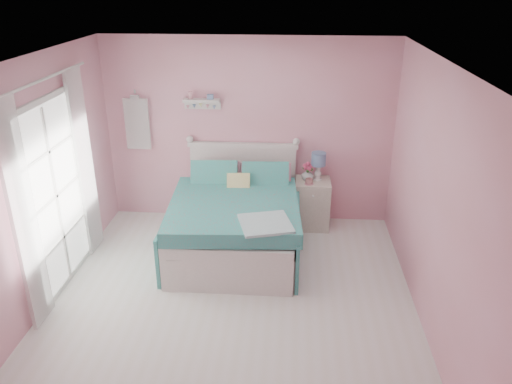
# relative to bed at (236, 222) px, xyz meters

# --- Properties ---
(floor) EXTENTS (4.50, 4.50, 0.00)m
(floor) POSITION_rel_bed_xyz_m (0.08, -1.25, -0.40)
(floor) COLOR silver
(floor) RESTS_ON ground
(room_shell) EXTENTS (4.50, 4.50, 4.50)m
(room_shell) POSITION_rel_bed_xyz_m (0.08, -1.25, 1.19)
(room_shell) COLOR #D28590
(room_shell) RESTS_ON floor
(bed) EXTENTS (1.67, 2.04, 1.15)m
(bed) POSITION_rel_bed_xyz_m (0.00, 0.00, 0.00)
(bed) COLOR silver
(bed) RESTS_ON floor
(nightstand) EXTENTS (0.48, 0.48, 0.70)m
(nightstand) POSITION_rel_bed_xyz_m (0.99, 0.74, -0.05)
(nightstand) COLOR beige
(nightstand) RESTS_ON floor
(table_lamp) EXTENTS (0.20, 0.20, 0.40)m
(table_lamp) POSITION_rel_bed_xyz_m (1.06, 0.79, 0.57)
(table_lamp) COLOR white
(table_lamp) RESTS_ON nightstand
(vase) EXTENTS (0.17, 0.17, 0.17)m
(vase) POSITION_rel_bed_xyz_m (0.91, 0.76, 0.38)
(vase) COLOR silver
(vase) RESTS_ON nightstand
(teacup) EXTENTS (0.12, 0.12, 0.08)m
(teacup) POSITION_rel_bed_xyz_m (0.93, 0.62, 0.34)
(teacup) COLOR tan
(teacup) RESTS_ON nightstand
(roses) EXTENTS (0.14, 0.11, 0.12)m
(roses) POSITION_rel_bed_xyz_m (0.91, 0.75, 0.51)
(roses) COLOR #DB4B76
(roses) RESTS_ON vase
(wall_shelf) EXTENTS (0.50, 0.15, 0.25)m
(wall_shelf) POSITION_rel_bed_xyz_m (-0.55, 0.94, 1.34)
(wall_shelf) COLOR silver
(wall_shelf) RESTS_ON room_shell
(hanging_dress) EXTENTS (0.34, 0.03, 0.72)m
(hanging_dress) POSITION_rel_bed_xyz_m (-1.48, 0.93, 1.00)
(hanging_dress) COLOR white
(hanging_dress) RESTS_ON room_shell
(french_door) EXTENTS (0.04, 1.32, 2.16)m
(french_door) POSITION_rel_bed_xyz_m (-1.90, -0.85, 0.68)
(french_door) COLOR silver
(french_door) RESTS_ON floor
(curtain_near) EXTENTS (0.04, 0.40, 2.32)m
(curtain_near) POSITION_rel_bed_xyz_m (-1.84, -1.59, 0.78)
(curtain_near) COLOR white
(curtain_near) RESTS_ON floor
(curtain_far) EXTENTS (0.04, 0.40, 2.32)m
(curtain_far) POSITION_rel_bed_xyz_m (-1.84, -0.10, 0.78)
(curtain_far) COLOR white
(curtain_far) RESTS_ON floor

